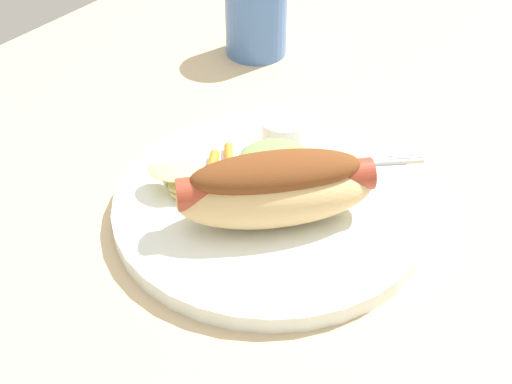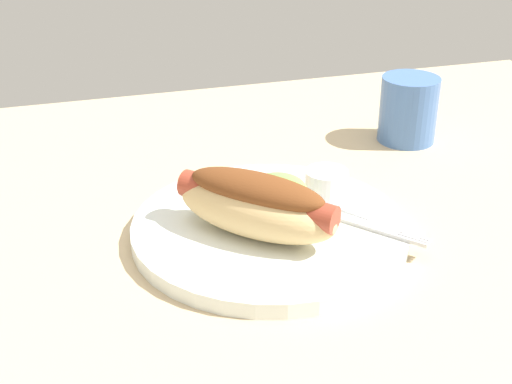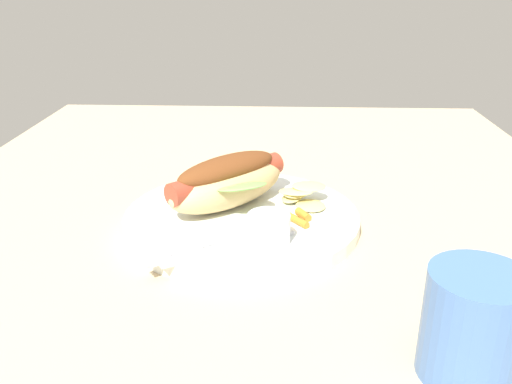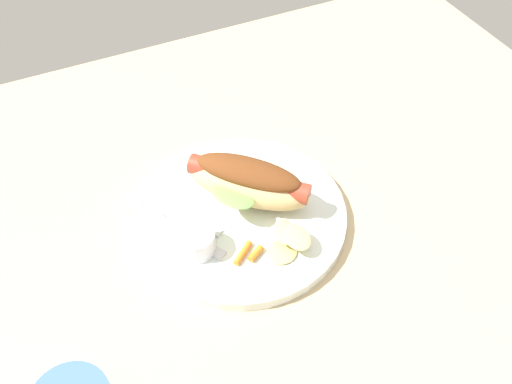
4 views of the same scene
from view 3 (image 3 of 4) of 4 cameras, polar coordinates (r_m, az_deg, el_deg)
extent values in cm
cube|color=tan|center=(65.18, -0.07, -4.22)|extent=(120.00, 90.00, 1.80)
cylinder|color=white|center=(64.64, -1.49, -2.79)|extent=(27.73, 27.73, 1.60)
ellipsoid|color=#DBB77A|center=(65.03, -3.00, 0.71)|extent=(16.09, 16.10, 5.40)
cylinder|color=#A33D28|center=(64.69, -3.01, 1.49)|extent=(13.43, 13.45, 2.74)
ellipsoid|color=brown|center=(64.26, -3.04, 2.52)|extent=(13.23, 13.25, 2.91)
ellipsoid|color=#7FC65B|center=(61.71, -1.51, 0.59)|extent=(6.65, 7.35, 1.57)
cylinder|color=white|center=(56.76, 1.34, -3.88)|extent=(4.53, 4.53, 3.17)
cube|color=silver|center=(57.58, -3.87, -5.07)|extent=(8.02, 9.38, 0.40)
cube|color=silver|center=(54.86, -10.44, -6.92)|extent=(2.27, 2.66, 0.40)
cube|color=silver|center=(54.50, -10.22, -7.11)|extent=(2.27, 2.66, 0.40)
cube|color=silver|center=(54.15, -10.00, -7.30)|extent=(2.27, 2.66, 0.40)
cube|color=silver|center=(56.26, -2.85, -5.77)|extent=(9.10, 13.60, 0.36)
ellipsoid|color=#D8C778|center=(65.77, 5.76, -1.43)|extent=(4.69, 4.48, 0.50)
ellipsoid|color=#D8C778|center=(67.19, 3.91, -0.54)|extent=(4.31, 3.92, 0.85)
ellipsoid|color=#D8C778|center=(67.00, 4.12, -0.15)|extent=(4.25, 4.25, 0.85)
ellipsoid|color=#D8C778|center=(66.35, 4.20, 0.03)|extent=(3.71, 4.93, 0.99)
ellipsoid|color=#D8C778|center=(67.01, 5.58, 0.60)|extent=(3.28, 4.38, 0.84)
cylinder|color=orange|center=(61.57, 4.31, -2.95)|extent=(3.32, 2.83, 0.82)
cylinder|color=orange|center=(62.83, 4.98, -2.38)|extent=(2.44, 1.93, 0.91)
cylinder|color=#4770B2|center=(43.60, 21.93, -12.93)|extent=(7.49, 7.49, 8.60)
camera|label=1|loc=(1.02, -16.21, 27.78)|focal=47.47mm
camera|label=2|loc=(0.99, -39.98, 22.36)|focal=49.31mm
camera|label=4|loc=(0.63, 57.20, 41.53)|focal=38.26mm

